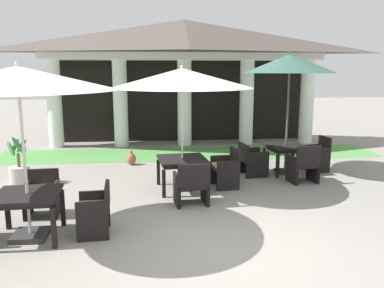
% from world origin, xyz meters
% --- Properties ---
extents(ground_plane, '(60.00, 60.00, 0.00)m').
position_xyz_m(ground_plane, '(0.00, 0.00, 0.00)').
color(ground_plane, gray).
extents(background_pavilion, '(9.92, 3.18, 4.22)m').
position_xyz_m(background_pavilion, '(-0.00, 8.40, 3.26)').
color(background_pavilion, white).
rests_on(background_pavilion, ground).
extents(lawn_strip, '(11.72, 2.03, 0.01)m').
position_xyz_m(lawn_strip, '(0.00, 6.79, 0.00)').
color(lawn_strip, '#519347').
rests_on(lawn_strip, ground).
extents(patio_table_near_foreground, '(1.01, 1.01, 0.74)m').
position_xyz_m(patio_table_near_foreground, '(-3.01, 0.79, 0.64)').
color(patio_table_near_foreground, black).
rests_on(patio_table_near_foreground, ground).
extents(patio_umbrella_near_foreground, '(2.89, 2.89, 2.71)m').
position_xyz_m(patio_umbrella_near_foreground, '(-3.01, 0.79, 2.45)').
color(patio_umbrella_near_foreground, '#2D2D2D').
rests_on(patio_umbrella_near_foreground, ground).
extents(patio_chair_near_foreground_east, '(0.54, 0.64, 0.82)m').
position_xyz_m(patio_chair_near_foreground_east, '(-2.00, 0.86, 0.39)').
color(patio_chair_near_foreground_east, black).
rests_on(patio_chair_near_foreground_east, ground).
extents(patio_chair_near_foreground_north, '(0.60, 0.58, 0.81)m').
position_xyz_m(patio_chair_near_foreground_north, '(-3.08, 1.80, 0.38)').
color(patio_chair_near_foreground_north, black).
rests_on(patio_chair_near_foreground_north, ground).
extents(patio_table_mid_left, '(1.01, 1.01, 0.72)m').
position_xyz_m(patio_table_mid_left, '(2.26, 4.25, 0.62)').
color(patio_table_mid_left, black).
rests_on(patio_table_mid_left, ground).
extents(patio_umbrella_mid_left, '(2.23, 2.23, 3.02)m').
position_xyz_m(patio_umbrella_mid_left, '(2.26, 4.25, 2.72)').
color(patio_umbrella_mid_left, '#2D2D2D').
rests_on(patio_umbrella_mid_left, ground).
extents(patio_chair_mid_left_south, '(0.67, 0.59, 0.90)m').
position_xyz_m(patio_chair_mid_left_south, '(2.39, 3.35, 0.42)').
color(patio_chair_mid_left_south, black).
rests_on(patio_chair_mid_left_south, ground).
extents(patio_chair_mid_left_west, '(0.67, 0.70, 0.81)m').
position_xyz_m(patio_chair_mid_left_west, '(1.35, 4.12, 0.39)').
color(patio_chair_mid_left_west, black).
rests_on(patio_chair_mid_left_west, ground).
extents(patio_chair_mid_left_east, '(0.56, 0.60, 0.89)m').
position_xyz_m(patio_chair_mid_left_east, '(3.16, 4.38, 0.42)').
color(patio_chair_mid_left_east, black).
rests_on(patio_chair_mid_left_east, ground).
extents(patio_table_mid_right, '(1.11, 1.11, 0.71)m').
position_xyz_m(patio_table_mid_right, '(-0.45, 3.09, 0.61)').
color(patio_table_mid_right, black).
rests_on(patio_table_mid_right, ground).
extents(patio_umbrella_mid_right, '(2.99, 2.99, 2.69)m').
position_xyz_m(patio_umbrella_mid_right, '(-0.45, 3.09, 2.41)').
color(patio_umbrella_mid_right, '#2D2D2D').
rests_on(patio_umbrella_mid_right, ground).
extents(patio_chair_mid_right_south, '(0.69, 0.63, 0.86)m').
position_xyz_m(patio_chair_mid_right_south, '(-0.35, 2.10, 0.39)').
color(patio_chair_mid_right_south, black).
rests_on(patio_chair_mid_right_south, ground).
extents(patio_chair_mid_right_east, '(0.58, 0.67, 0.87)m').
position_xyz_m(patio_chair_mid_right_east, '(0.54, 3.20, 0.42)').
color(patio_chair_mid_right_east, black).
rests_on(patio_chair_mid_right_east, ground).
extents(potted_palm_left_edge, '(0.50, 0.51, 1.15)m').
position_xyz_m(potted_palm_left_edge, '(-4.15, 3.89, 0.34)').
color(potted_palm_left_edge, '#B2AD9E').
rests_on(potted_palm_left_edge, ground).
extents(terracotta_urn, '(0.25, 0.25, 0.41)m').
position_xyz_m(terracotta_urn, '(-1.70, 5.49, 0.17)').
color(terracotta_urn, '#9E5633').
rests_on(terracotta_urn, ground).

